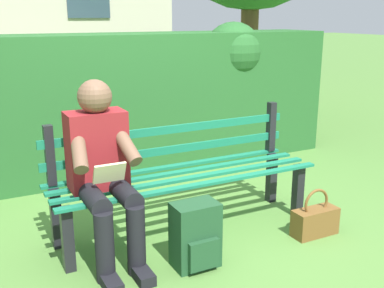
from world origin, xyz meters
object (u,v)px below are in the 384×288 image
at_px(person_seated, 103,168).
at_px(handbag, 315,220).
at_px(park_bench, 182,173).
at_px(backpack, 196,236).

distance_m(person_seated, handbag, 1.59).
bearing_deg(person_seated, park_bench, -165.49).
distance_m(park_bench, backpack, 0.62).
height_order(park_bench, handbag, park_bench).
relative_size(park_bench, handbag, 5.51).
height_order(person_seated, backpack, person_seated).
relative_size(person_seated, backpack, 2.74).
bearing_deg(handbag, person_seated, -15.39).
height_order(person_seated, handbag, person_seated).
bearing_deg(person_seated, backpack, 140.59).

